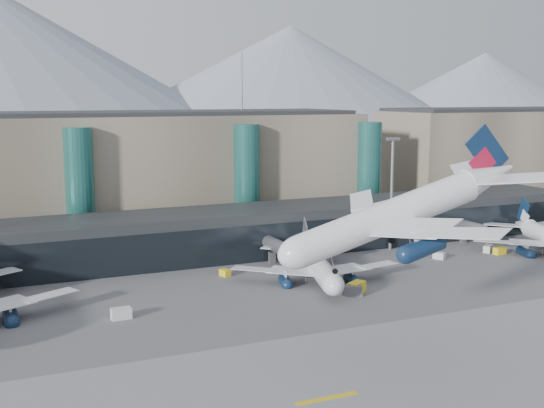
{
  "coord_description": "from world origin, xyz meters",
  "views": [
    {
      "loc": [
        -55.77,
        -81.03,
        35.04
      ],
      "look_at": [
        -6.52,
        32.0,
        15.25
      ],
      "focal_mm": 45.0,
      "sensor_mm": 36.0,
      "label": 1
    }
  ],
  "objects": [
    {
      "name": "veh_b",
      "position": [
        -12.56,
        41.16,
        0.65
      ],
      "size": [
        1.91,
        2.52,
        1.29
      ],
      "primitive_type": "cube",
      "rotation": [
        0.0,
        0.0,
        1.83
      ],
      "color": "yellow",
      "rests_on": "ground"
    },
    {
      "name": "lightmast_mid",
      "position": [
        30.0,
        48.0,
        14.42
      ],
      "size": [
        3.0,
        1.2,
        25.6
      ],
      "color": "slate",
      "rests_on": "ground"
    },
    {
      "name": "runway_strip",
      "position": [
        0.0,
        -15.0,
        0.02
      ],
      "size": [
        400.0,
        40.0,
        0.04
      ],
      "primitive_type": "cube",
      "color": "slate",
      "rests_on": "ground"
    },
    {
      "name": "veh_h",
      "position": [
        5.05,
        20.78,
        1.02
      ],
      "size": [
        4.17,
        3.54,
        2.04
      ],
      "primitive_type": "cube",
      "rotation": [
        0.0,
        0.0,
        0.53
      ],
      "color": "yellow",
      "rests_on": "ground"
    },
    {
      "name": "veh_a",
      "position": [
        -36.31,
        23.39,
        0.88
      ],
      "size": [
        3.16,
        1.83,
        1.76
      ],
      "primitive_type": "cube",
      "rotation": [
        0.0,
        0.0,
        0.02
      ],
      "color": "silver",
      "rests_on": "ground"
    },
    {
      "name": "veh_e",
      "position": [
        49.63,
        34.12,
        0.78
      ],
      "size": [
        2.91,
        1.88,
        1.55
      ],
      "primitive_type": "cube",
      "rotation": [
        0.0,
        0.0,
        0.12
      ],
      "color": "yellow",
      "rests_on": "ground"
    },
    {
      "name": "terminal_main",
      "position": [
        -25.0,
        90.0,
        15.44
      ],
      "size": [
        130.0,
        30.0,
        31.0
      ],
      "color": "gray",
      "rests_on": "ground"
    },
    {
      "name": "veh_g",
      "position": [
        34.58,
        35.94,
        0.71
      ],
      "size": [
        2.44,
        2.82,
        1.42
      ],
      "primitive_type": "cube",
      "rotation": [
        0.0,
        0.0,
        -1.06
      ],
      "color": "silver",
      "rests_on": "ground"
    },
    {
      "name": "teal_towers",
      "position": [
        -14.99,
        74.01,
        14.01
      ],
      "size": [
        116.4,
        19.4,
        46.0
      ],
      "color": "#22615B",
      "rests_on": "ground"
    },
    {
      "name": "veh_c",
      "position": [
        3.52,
        19.57,
        0.93
      ],
      "size": [
        3.78,
        2.91,
        1.86
      ],
      "primitive_type": "cube",
      "rotation": [
        0.0,
        0.0,
        -0.39
      ],
      "color": "#505055",
      "rests_on": "ground"
    },
    {
      "name": "veh_d",
      "position": [
        48.72,
        36.82,
        0.8
      ],
      "size": [
        3.17,
        2.82,
        1.61
      ],
      "primitive_type": "cube",
      "rotation": [
        0.0,
        0.0,
        0.59
      ],
      "color": "silver",
      "rests_on": "ground"
    },
    {
      "name": "runway_markings",
      "position": [
        -0.0,
        -15.0,
        0.05
      ],
      "size": [
        128.0,
        1.0,
        0.02
      ],
      "color": "gold",
      "rests_on": "ground"
    },
    {
      "name": "mountain_ridge",
      "position": [
        15.97,
        380.0,
        45.74
      ],
      "size": [
        910.0,
        400.0,
        110.0
      ],
      "color": "gray",
      "rests_on": "ground"
    },
    {
      "name": "jet_parked_mid",
      "position": [
        2.76,
        32.34,
        4.17
      ],
      "size": [
        32.97,
        34.39,
        11.04
      ],
      "rotation": [
        0.0,
        0.0,
        1.29
      ],
      "color": "silver",
      "rests_on": "ground"
    },
    {
      "name": "ground",
      "position": [
        0.0,
        0.0,
        0.0
      ],
      "size": [
        900.0,
        900.0,
        0.0
      ],
      "primitive_type": "plane",
      "color": "#515154",
      "rests_on": "ground"
    },
    {
      "name": "hero_jet",
      "position": [
        -5.98,
        -10.32,
        21.6
      ],
      "size": [
        35.11,
        35.82,
        11.55
      ],
      "rotation": [
        0.0,
        -0.28,
        -0.06
      ],
      "color": "silver",
      "rests_on": "ground"
    },
    {
      "name": "concourse",
      "position": [
        -0.02,
        57.73,
        4.97
      ],
      "size": [
        170.0,
        27.0,
        10.0
      ],
      "color": "black",
      "rests_on": "ground"
    },
    {
      "name": "terminal_east",
      "position": [
        95.0,
        90.0,
        15.44
      ],
      "size": [
        70.0,
        30.0,
        31.0
      ],
      "color": "gray",
      "rests_on": "ground"
    }
  ]
}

